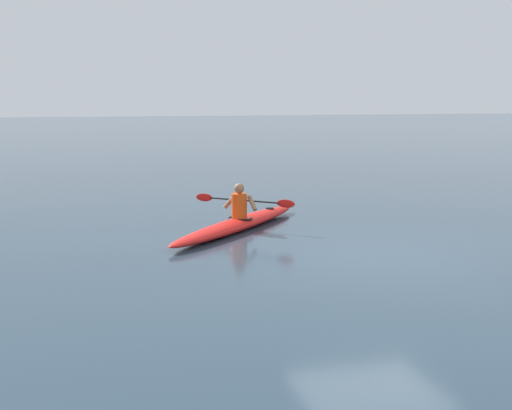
% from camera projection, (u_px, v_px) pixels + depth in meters
% --- Properties ---
extents(ground_plane, '(160.00, 160.00, 0.00)m').
position_uv_depth(ground_plane, '(373.00, 257.00, 12.22)').
color(ground_plane, '#283D4C').
extents(kayak, '(3.78, 4.13, 0.25)m').
position_uv_depth(kayak, '(238.00, 224.00, 14.60)').
color(kayak, red).
rests_on(kayak, ground).
extents(kayaker, '(1.76, 1.58, 0.72)m').
position_uv_depth(kayaker, '(240.00, 203.00, 14.62)').
color(kayaker, '#E04C14').
rests_on(kayaker, kayak).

